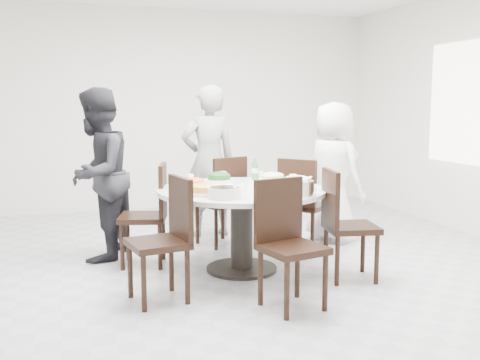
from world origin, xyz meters
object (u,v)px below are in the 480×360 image
object	(u,v)px
chair_s	(293,246)
beverage_bottle	(255,169)
diner_right	(333,172)
chair_ne	(305,204)
rice_bowl	(297,188)
diner_middle	(209,161)
chair_sw	(158,240)
chair_se	(351,225)
chair_n	(219,201)
soup_bowl	(224,192)
dining_table	(242,230)
diner_left	(98,175)
chair_nw	(143,215)

from	to	relation	value
chair_s	beverage_bottle	distance (m)	1.56
beverage_bottle	diner_right	bearing A→B (deg)	15.15
chair_ne	rice_bowl	distance (m)	1.18
chair_s	diner_middle	bearing A→B (deg)	77.52
chair_sw	chair_se	size ratio (longest dim) A/B	1.00
chair_sw	chair_n	bearing A→B (deg)	139.14
soup_bowl	chair_s	bearing A→B (deg)	-59.56
chair_sw	diner_middle	world-z (taller)	diner_middle
chair_se	diner_right	distance (m)	1.38
chair_se	rice_bowl	xyz separation A→B (m)	(-0.50, 0.04, 0.34)
dining_table	soup_bowl	xyz separation A→B (m)	(-0.28, -0.41, 0.42)
chair_sw	chair_se	distance (m)	1.67
diner_left	chair_se	bearing A→B (deg)	82.79
chair_n	chair_nw	bearing A→B (deg)	9.34
dining_table	diner_left	xyz separation A→B (m)	(-1.20, 0.78, 0.45)
chair_sw	chair_ne	bearing A→B (deg)	112.56
dining_table	diner_middle	world-z (taller)	diner_middle
diner_left	soup_bowl	bearing A→B (deg)	63.09
chair_ne	chair_nw	bearing A→B (deg)	52.21
chair_sw	chair_s	distance (m)	1.02
chair_sw	rice_bowl	bearing A→B (deg)	83.90
chair_ne	soup_bowl	world-z (taller)	chair_ne
rice_bowl	chair_s	bearing A→B (deg)	-115.41
diner_left	rice_bowl	distance (m)	1.98
chair_nw	diner_left	xyz separation A→B (m)	(-0.38, 0.34, 0.35)
dining_table	chair_n	xyz separation A→B (m)	(0.06, 0.96, 0.10)
chair_n	rice_bowl	size ratio (longest dim) A/B	3.31
beverage_bottle	chair_ne	bearing A→B (deg)	4.06
chair_sw	chair_s	xyz separation A→B (m)	(0.92, -0.45, 0.00)
chair_s	rice_bowl	size ratio (longest dim) A/B	3.31
chair_n	chair_nw	size ratio (longest dim) A/B	1.00
diner_left	rice_bowl	size ratio (longest dim) A/B	5.76
rice_bowl	soup_bowl	size ratio (longest dim) A/B	1.04
soup_bowl	chair_nw	bearing A→B (deg)	122.59
dining_table	chair_ne	distance (m)	1.00
dining_table	rice_bowl	xyz separation A→B (m)	(0.32, -0.48, 0.44)
chair_nw	diner_middle	size ratio (longest dim) A/B	0.56
rice_bowl	beverage_bottle	bearing A→B (deg)	91.96
diner_right	chair_ne	bearing A→B (deg)	96.73
rice_bowl	chair_n	bearing A→B (deg)	100.54
dining_table	diner_right	distance (m)	1.54
chair_se	rice_bowl	bearing A→B (deg)	96.09
diner_middle	beverage_bottle	bearing A→B (deg)	102.81
chair_sw	diner_middle	xyz separation A→B (m)	(0.90, 1.95, 0.38)
beverage_bottle	chair_s	bearing A→B (deg)	-98.34
diner_right	chair_sw	bearing A→B (deg)	100.71
chair_ne	rice_bowl	xyz separation A→B (m)	(-0.52, -1.01, 0.34)
dining_table	diner_left	world-z (taller)	diner_left
chair_se	soup_bowl	distance (m)	1.15
chair_ne	rice_bowl	size ratio (longest dim) A/B	3.31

